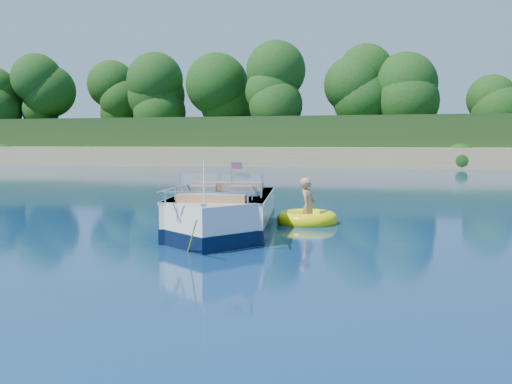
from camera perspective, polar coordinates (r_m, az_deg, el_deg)
ground at (r=9.40m, az=-15.95°, el=-6.98°), size 160.00×160.00×0.00m
shoreline at (r=71.86m, az=10.63°, el=4.20°), size 170.00×59.00×6.00m
treeline at (r=49.30m, az=9.02°, el=9.19°), size 150.00×7.12×8.19m
motorboat at (r=12.01m, az=-3.41°, el=-2.47°), size 2.56×5.51×1.85m
tow_tube at (r=13.60m, az=5.13°, el=-2.70°), size 1.85×1.85×0.38m
boy at (r=13.56m, az=5.24°, el=-3.15°), size 0.43×0.79×1.49m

